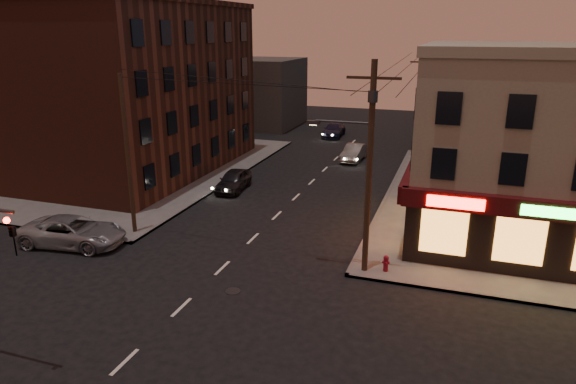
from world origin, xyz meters
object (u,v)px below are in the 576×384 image
at_px(sedan_far, 334,130).
at_px(fire_hydrant, 386,262).
at_px(sedan_mid, 354,153).
at_px(sedan_near, 234,180).
at_px(suv_cross, 73,232).

xyz_separation_m(sedan_far, fire_hydrant, (10.48, -31.93, -0.12)).
height_order(sedan_mid, fire_hydrant, sedan_mid).
bearing_deg(sedan_mid, sedan_near, -115.46).
relative_size(suv_cross, sedan_near, 1.30).
bearing_deg(sedan_far, fire_hydrant, -74.24).
bearing_deg(sedan_far, sedan_near, -98.23).
height_order(suv_cross, sedan_mid, suv_cross).
distance_m(sedan_near, sedan_far, 21.88).
height_order(suv_cross, sedan_far, suv_cross).
relative_size(sedan_far, fire_hydrant, 5.99).
distance_m(sedan_mid, fire_hydrant, 22.68).
xyz_separation_m(sedan_mid, fire_hydrant, (6.11, -21.84, -0.13)).
relative_size(sedan_near, sedan_mid, 0.99).
bearing_deg(suv_cross, fire_hydrant, -90.29).
bearing_deg(suv_cross, sedan_mid, -31.21).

